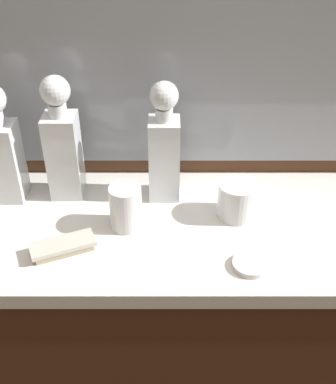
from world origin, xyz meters
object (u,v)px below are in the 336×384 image
Objects in this scene: crystal_decanter_right at (3,154)px; crystal_tumbler_front at (237,201)px; silver_brush_center at (63,246)px; porcelain_dish at (250,265)px; crystal_decanter_far_left at (164,153)px; crystal_tumbler_left at (126,209)px; crystal_decanter_rear at (64,150)px.

crystal_decanter_right is 3.28× the size of crystal_tumbler_front.
silver_brush_center is 0.39m from porcelain_dish.
crystal_tumbler_front is at bearing 18.42° from silver_brush_center.
crystal_tumbler_left is (-0.09, -0.12, -0.07)m from crystal_decanter_far_left.
silver_brush_center is (-0.21, -0.21, -0.11)m from crystal_decanter_far_left.
crystal_decanter_right is 0.32m from crystal_tumbler_left.
porcelain_dish is (0.39, -0.05, -0.01)m from silver_brush_center.
crystal_tumbler_front is (0.25, 0.04, -0.01)m from crystal_tumbler_left.
crystal_decanter_right is 2.00× the size of silver_brush_center.
crystal_decanter_rear is at bearing 5.12° from crystal_decanter_right.
crystal_decanter_far_left is 1.01× the size of crystal_decanter_right.
crystal_decanter_right is at bearing -174.88° from crystal_decanter_rear.
crystal_decanter_rear is 2.09× the size of silver_brush_center.
crystal_decanter_far_left reaches higher than crystal_tumbler_front.
silver_brush_center reaches higher than porcelain_dish.
crystal_decanter_rear is at bearing 178.14° from crystal_decanter_far_left.
crystal_decanter_rear is 0.51m from porcelain_dish.
silver_brush_center is 1.96× the size of porcelain_dish.
crystal_tumbler_left is (0.29, -0.12, -0.07)m from crystal_decanter_right.
crystal_decanter_rear is at bearing 139.60° from crystal_tumbler_left.
crystal_tumbler_left is at bearing -171.04° from crystal_tumbler_front.
crystal_decanter_right is at bearing 128.94° from silver_brush_center.
crystal_tumbler_front is (0.55, -0.08, -0.08)m from crystal_decanter_right.
silver_brush_center is at bearing 173.05° from porcelain_dish.
crystal_decanter_rear reaches higher than silver_brush_center.
porcelain_dish is (0.56, -0.25, -0.11)m from crystal_decanter_right.
silver_brush_center is (0.02, -0.22, -0.11)m from crystal_decanter_rear.
silver_brush_center is at bearing -51.06° from crystal_decanter_right.
crystal_decanter_rear reaches higher than crystal_tumbler_front.
crystal_decanter_right is at bearing 158.23° from crystal_tumbler_left.
crystal_decanter_far_left is 3.96× the size of porcelain_dish.
crystal_tumbler_front is at bearing 93.31° from porcelain_dish.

